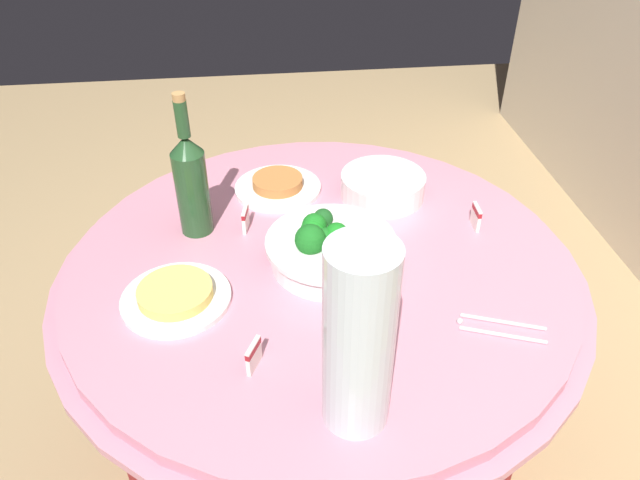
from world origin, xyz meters
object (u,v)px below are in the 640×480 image
Objects in this scene: food_plate_noodles at (176,296)px; food_plate_peanuts at (278,186)px; serving_tongs at (499,328)px; broccoli_bowl at (329,248)px; wine_bottle at (191,182)px; label_placard_rear at (245,218)px; decorative_fruit_vase at (358,350)px; label_placard_mid at (476,216)px; plate_stack at (383,186)px; label_placard_front at (254,354)px.

food_plate_noodles is 1.00× the size of food_plate_peanuts.
broccoli_bowl is at bearing -128.92° from serving_tongs.
serving_tongs is 0.67m from food_plate_peanuts.
label_placard_rear is (0.01, 0.11, -0.10)m from wine_bottle.
label_placard_mid is (-0.49, 0.37, -0.12)m from decorative_fruit_vase.
broccoli_bowl is at bearing -74.97° from label_placard_mid.
label_placard_mid reaches higher than food_plate_peanuts.
decorative_fruit_vase is at bearing 45.00° from food_plate_noodles.
serving_tongs is 0.75× the size of food_plate_peanuts.
wine_bottle is (0.09, -0.46, 0.10)m from plate_stack.
food_plate_peanuts is 0.59m from label_placard_front.
food_plate_noodles is at bearing -29.91° from food_plate_peanuts.
broccoli_bowl is 1.69× the size of serving_tongs.
serving_tongs is 3.00× the size of label_placard_front.
food_plate_noodles is 4.00× the size of label_placard_rear.
broccoli_bowl is at bearing 148.51° from label_placard_front.
food_plate_noodles is 0.24m from label_placard_front.
label_placard_mid is (-0.18, 0.68, 0.02)m from food_plate_noodles.
food_plate_noodles is (0.25, -0.03, -0.12)m from wine_bottle.
food_plate_noodles is at bearing -75.13° from broccoli_bowl.
label_placard_front is 0.43m from label_placard_rear.
broccoli_bowl is at bearing 49.43° from label_placard_rear.
food_plate_noodles is (-0.31, -0.31, -0.13)m from decorative_fruit_vase.
label_placard_front is 1.00× the size of label_placard_rear.
wine_bottle is at bearing -95.20° from label_placard_rear.
label_placard_mid is (-0.10, 0.36, -0.01)m from broccoli_bowl.
serving_tongs is (0.40, 0.58, -0.12)m from wine_bottle.
food_plate_noodles is at bearing -103.96° from serving_tongs.
food_plate_noodles is at bearing -141.89° from label_placard_front.
broccoli_bowl is 0.33m from food_plate_peanuts.
serving_tongs is (0.24, 0.29, -0.04)m from broccoli_bowl.
plate_stack is 0.68m from decorative_fruit_vase.
wine_bottle is 0.72m from serving_tongs.
wine_bottle is at bearing -95.72° from label_placard_mid.
label_placard_mid is (0.16, 0.19, 0.00)m from plate_stack.
food_plate_peanuts is at bearing 172.45° from label_placard_front.
broccoli_bowl reaches higher than label_placard_front.
label_placard_rear is at bearing -27.45° from food_plate_peanuts.
food_plate_noodles is 4.00× the size of label_placard_front.
decorative_fruit_vase is at bearing -15.24° from plate_stack.
plate_stack is at bearing -129.75° from label_placard_mid.
serving_tongs is at bearing -10.65° from label_placard_mid.
wine_bottle is at bearing -164.86° from label_placard_front.
label_placard_front and label_placard_mid have the same top height.
label_placard_rear is (-0.15, -0.18, -0.01)m from broccoli_bowl.
wine_bottle is 6.11× the size of label_placard_front.
broccoli_bowl is 1.27× the size of food_plate_peanuts.
plate_stack is 0.25m from label_placard_mid.
food_plate_peanuts is (-0.06, -0.26, -0.02)m from plate_stack.
serving_tongs is at bearing 51.08° from broccoli_bowl.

